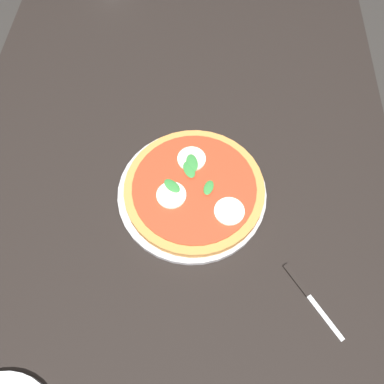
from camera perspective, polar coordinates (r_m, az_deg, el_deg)
ground_plane at (r=1.57m, az=-1.49°, el=-11.67°), size 6.00×6.00×0.00m
dining_table at (r=0.96m, az=-2.40°, el=-0.54°), size 1.59×1.01×0.74m
serving_tray at (r=0.86m, az=0.00°, el=-0.13°), size 0.32×0.32×0.01m
pizza at (r=0.84m, az=0.34°, el=0.48°), size 0.30×0.30×0.03m
knife at (r=0.81m, az=16.22°, el=-13.76°), size 0.14×0.11×0.01m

